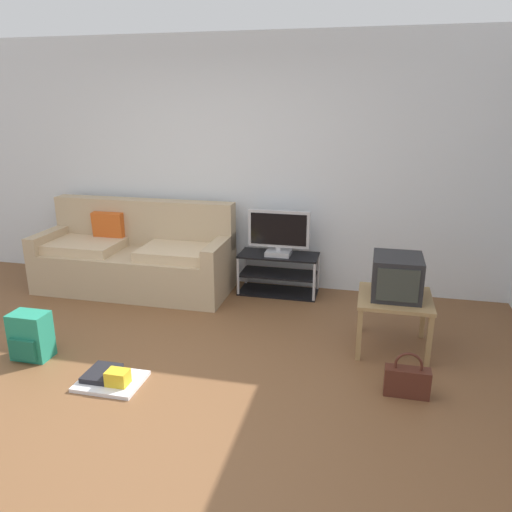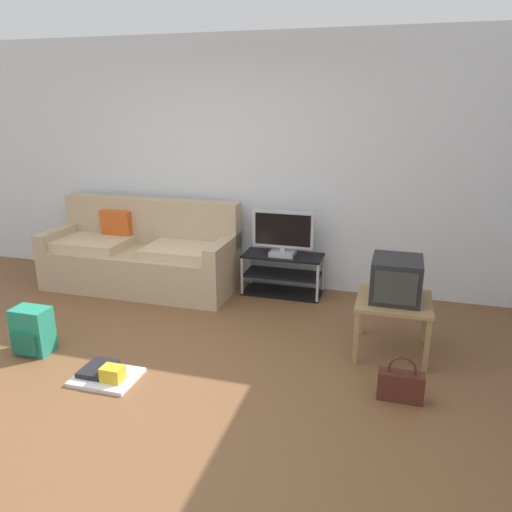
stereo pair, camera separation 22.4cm
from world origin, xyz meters
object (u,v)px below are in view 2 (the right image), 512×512
at_px(flat_tv, 283,234).
at_px(side_table, 394,307).
at_px(crt_tv, 396,279).
at_px(handbag, 401,385).
at_px(tv_stand, 283,274).
at_px(floor_tray, 106,374).
at_px(backpack, 33,331).
at_px(couch, 142,256).

xyz_separation_m(flat_tv, side_table, (1.18, -1.02, -0.27)).
bearing_deg(crt_tv, handbag, -83.12).
distance_m(flat_tv, handbag, 2.22).
relative_size(tv_stand, floor_tray, 1.81).
bearing_deg(side_table, backpack, -163.68).
height_order(side_table, crt_tv, crt_tv).
bearing_deg(floor_tray, couch, 110.21).
relative_size(tv_stand, backpack, 2.17).
xyz_separation_m(tv_stand, floor_tray, (-0.88, -2.09, -0.18)).
bearing_deg(handbag, flat_tv, 126.15).
height_order(tv_stand, floor_tray, tv_stand).
height_order(crt_tv, backpack, crt_tv).
relative_size(tv_stand, side_table, 1.42).
bearing_deg(backpack, flat_tv, 37.63).
relative_size(crt_tv, floor_tray, 0.93).
xyz_separation_m(crt_tv, handbag, (0.09, -0.73, -0.52)).
bearing_deg(flat_tv, tv_stand, 90.00).
bearing_deg(crt_tv, tv_stand, 139.00).
bearing_deg(handbag, floor_tray, -171.00).
height_order(flat_tv, side_table, flat_tv).
relative_size(flat_tv, handbag, 1.92).
height_order(side_table, backpack, side_table).
bearing_deg(tv_stand, side_table, -41.45).
bearing_deg(floor_tray, handbag, 9.00).
bearing_deg(couch, tv_stand, 7.67).
distance_m(side_table, handbag, 0.78).
distance_m(crt_tv, handbag, 0.90).
distance_m(couch, floor_tray, 2.03).
distance_m(couch, flat_tv, 1.62).
bearing_deg(backpack, couch, 75.92).
xyz_separation_m(tv_stand, flat_tv, (-0.00, -0.02, 0.46)).
distance_m(side_table, crt_tv, 0.24).
distance_m(couch, side_table, 2.88).
height_order(couch, side_table, couch).
xyz_separation_m(couch, handbag, (2.84, -1.54, -0.24)).
relative_size(backpack, handbag, 1.15).
height_order(couch, crt_tv, couch).
bearing_deg(side_table, handbag, -82.96).
height_order(side_table, floor_tray, side_table).
bearing_deg(couch, side_table, -16.72).
bearing_deg(handbag, crt_tv, 96.88).
relative_size(backpack, floor_tray, 0.83).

